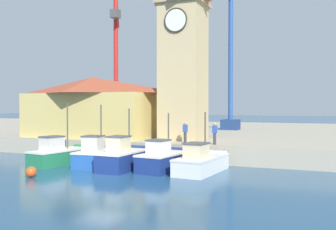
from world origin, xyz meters
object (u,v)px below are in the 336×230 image
object	(u,v)px
clock_tower	(183,50)
dock_worker_along_quay	(185,132)
fishing_boat_left_outer	(97,156)
dock_worker_near_tower	(215,133)
port_crane_near	(231,64)
warehouse_left	(93,106)
fishing_boat_left_inner	(124,157)
port_crane_far	(116,76)
fishing_boat_far_left	(61,154)
fishing_boat_center	(201,162)
mooring_buoy	(31,172)
fishing_boat_mid_left	(164,159)

from	to	relation	value
clock_tower	dock_worker_along_quay	distance (m)	7.42
fishing_boat_left_outer	dock_worker_near_tower	xyz separation A→B (m)	(7.20, 4.52, 1.48)
port_crane_near	warehouse_left	bearing A→B (deg)	-121.10
fishing_boat_left_inner	port_crane_near	bearing A→B (deg)	86.13
fishing_boat_left_inner	port_crane_far	world-z (taller)	port_crane_far
fishing_boat_far_left	warehouse_left	bearing A→B (deg)	106.83
warehouse_left	fishing_boat_center	bearing A→B (deg)	-28.96
fishing_boat_far_left	clock_tower	xyz separation A→B (m)	(6.49, 8.06, 8.23)
mooring_buoy	fishing_boat_left_outer	bearing A→B (deg)	75.50
fishing_boat_far_left	dock_worker_near_tower	world-z (taller)	fishing_boat_far_left
fishing_boat_far_left	warehouse_left	distance (m)	8.71
port_crane_near	clock_tower	bearing A→B (deg)	-91.68
fishing_boat_left_outer	warehouse_left	world-z (taller)	warehouse_left
warehouse_left	port_crane_near	distance (m)	18.58
warehouse_left	mooring_buoy	xyz separation A→B (m)	(4.00, -12.53, -3.87)
fishing_boat_left_outer	clock_tower	bearing A→B (deg)	66.02
fishing_boat_far_left	dock_worker_along_quay	distance (m)	9.42
fishing_boat_left_outer	fishing_boat_mid_left	size ratio (longest dim) A/B	0.92
fishing_boat_mid_left	port_crane_near	world-z (taller)	port_crane_near
fishing_boat_center	warehouse_left	bearing A→B (deg)	151.04
fishing_boat_far_left	fishing_boat_mid_left	xyz separation A→B (m)	(7.96, 0.51, 0.01)
port_crane_near	dock_worker_near_tower	distance (m)	19.79
fishing_boat_left_inner	clock_tower	bearing A→B (deg)	82.19
clock_tower	fishing_boat_left_outer	bearing A→B (deg)	-113.98
fishing_boat_mid_left	clock_tower	bearing A→B (deg)	101.03
fishing_boat_left_outer	fishing_boat_left_inner	bearing A→B (deg)	-9.29
dock_worker_near_tower	warehouse_left	bearing A→B (deg)	166.90
fishing_boat_left_inner	warehouse_left	world-z (taller)	warehouse_left
port_crane_near	dock_worker_along_quay	distance (m)	19.14
clock_tower	warehouse_left	xyz separation A→B (m)	(-8.80, -0.41, -4.77)
fishing_boat_mid_left	mooring_buoy	world-z (taller)	fishing_boat_mid_left
port_crane_near	port_crane_far	bearing A→B (deg)	-168.41
dock_worker_near_tower	dock_worker_along_quay	xyz separation A→B (m)	(-2.47, 0.42, 0.00)
fishing_boat_left_inner	mooring_buoy	world-z (taller)	fishing_boat_left_inner
fishing_boat_far_left	fishing_boat_mid_left	size ratio (longest dim) A/B	1.11
fishing_boat_left_inner	fishing_boat_far_left	bearing A→B (deg)	178.26
port_crane_far	clock_tower	bearing A→B (deg)	-41.56
port_crane_near	port_crane_far	xyz separation A→B (m)	(-14.01, -2.87, -1.27)
fishing_boat_left_inner	port_crane_near	xyz separation A→B (m)	(1.56, 23.13, 8.42)
fishing_boat_left_inner	fishing_boat_center	bearing A→B (deg)	7.94
fishing_boat_mid_left	port_crane_far	bearing A→B (deg)	127.54
warehouse_left	port_crane_near	xyz separation A→B (m)	(9.24, 15.31, 5.02)
port_crane_far	warehouse_left	bearing A→B (deg)	-69.01
port_crane_near	dock_worker_near_tower	size ratio (longest dim) A/B	12.57
fishing_boat_far_left	warehouse_left	world-z (taller)	warehouse_left
fishing_boat_far_left	mooring_buoy	distance (m)	5.18
port_crane_near	port_crane_far	size ratio (longest dim) A/B	1.15
fishing_boat_center	dock_worker_near_tower	world-z (taller)	fishing_boat_center
warehouse_left	mooring_buoy	world-z (taller)	warehouse_left
fishing_boat_mid_left	fishing_boat_left_outer	bearing A→B (deg)	-176.73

